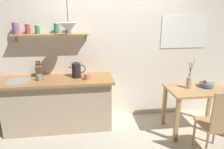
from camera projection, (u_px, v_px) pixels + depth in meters
ground_plane at (120, 133)px, 3.58m from camera, size 14.00×14.00×0.00m
back_wall at (126, 46)px, 3.81m from camera, size 6.80×0.11×2.70m
kitchen_counter at (59, 103)px, 3.61m from camera, size 1.83×0.63×0.90m
wall_shelf at (45, 31)px, 3.40m from camera, size 1.22×0.20×0.32m
dining_table at (196, 96)px, 3.48m from camera, size 0.95×0.62×0.75m
dining_chair_near at (218, 122)px, 2.87m from camera, size 0.40×0.42×1.00m
fruit_bowl at (206, 84)px, 3.50m from camera, size 0.22×0.22×0.13m
twig_vase at (189, 82)px, 3.44m from camera, size 0.09×0.09×0.47m
electric_kettle at (77, 70)px, 3.52m from camera, size 0.27×0.17×0.26m
knife_block at (39, 70)px, 3.54m from camera, size 0.10×0.15×0.28m
coffee_mug_by_sink at (39, 78)px, 3.38m from camera, size 0.13×0.09×0.09m
coffee_mug_spare at (87, 77)px, 3.43m from camera, size 0.12×0.08×0.09m
pendant_lamp at (68, 27)px, 3.13m from camera, size 0.27×0.27×0.53m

